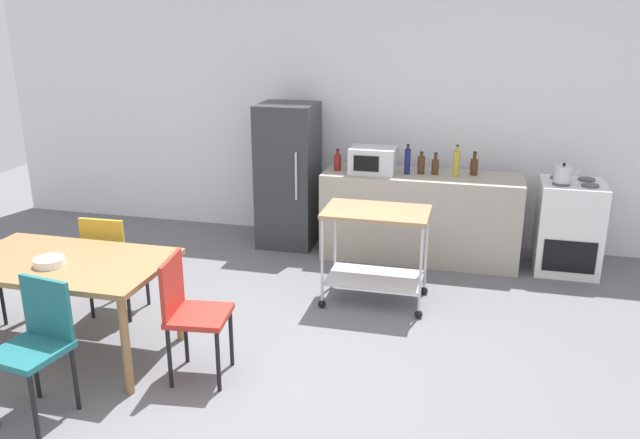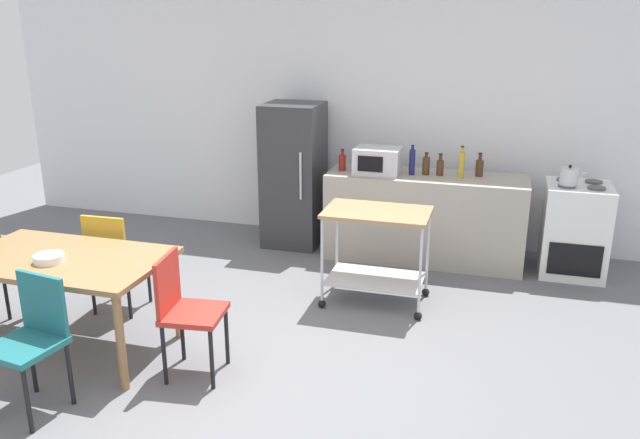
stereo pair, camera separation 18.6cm
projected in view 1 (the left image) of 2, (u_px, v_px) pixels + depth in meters
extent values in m
plane|color=slate|center=(254.00, 374.00, 4.60)|extent=(12.00, 12.00, 0.00)
cube|color=white|center=(348.00, 108.00, 7.10)|extent=(8.40, 0.12, 2.90)
cube|color=#A89E8E|center=(420.00, 216.00, 6.65)|extent=(2.00, 0.64, 0.90)
cube|color=olive|center=(64.00, 263.00, 4.67)|extent=(1.50, 0.90, 0.04)
cylinder|color=olive|center=(126.00, 346.00, 4.26)|extent=(0.06, 0.06, 0.71)
cylinder|color=olive|center=(25.00, 281.00, 5.30)|extent=(0.06, 0.06, 0.71)
cylinder|color=olive|center=(178.00, 298.00, 4.98)|extent=(0.06, 0.06, 0.71)
cube|color=#1E666B|center=(29.00, 352.00, 3.97)|extent=(0.46, 0.46, 0.04)
cube|color=#1E666B|center=(47.00, 308.00, 4.06)|extent=(0.38, 0.09, 0.40)
cylinder|color=black|center=(34.00, 407.00, 3.83)|extent=(0.03, 0.03, 0.45)
cylinder|color=black|center=(35.00, 368.00, 4.25)|extent=(0.03, 0.03, 0.45)
cylinder|color=black|center=(75.00, 379.00, 4.13)|extent=(0.03, 0.03, 0.45)
cylinder|color=black|center=(2.00, 300.00, 5.26)|extent=(0.03, 0.03, 0.45)
cube|color=gold|center=(117.00, 260.00, 5.43)|extent=(0.41, 0.41, 0.04)
cube|color=gold|center=(103.00, 243.00, 5.19)|extent=(0.38, 0.04, 0.40)
cylinder|color=black|center=(147.00, 281.00, 5.63)|extent=(0.03, 0.03, 0.45)
cylinder|color=black|center=(112.00, 278.00, 5.69)|extent=(0.03, 0.03, 0.45)
cylinder|color=black|center=(128.00, 297.00, 5.31)|extent=(0.03, 0.03, 0.45)
cylinder|color=black|center=(91.00, 293.00, 5.38)|extent=(0.03, 0.03, 0.45)
cube|color=#B72D23|center=(199.00, 316.00, 4.44)|extent=(0.44, 0.44, 0.04)
cube|color=#B72D23|center=(172.00, 285.00, 4.39)|extent=(0.07, 0.38, 0.40)
cylinder|color=black|center=(218.00, 361.00, 4.33)|extent=(0.03, 0.03, 0.45)
cylinder|color=black|center=(231.00, 337.00, 4.65)|extent=(0.03, 0.03, 0.45)
cylinder|color=black|center=(170.00, 358.00, 4.37)|extent=(0.03, 0.03, 0.45)
cylinder|color=black|center=(186.00, 334.00, 4.69)|extent=(0.03, 0.03, 0.45)
cube|color=white|center=(568.00, 227.00, 6.33)|extent=(0.60, 0.60, 0.90)
cube|color=black|center=(569.00, 257.00, 6.11)|extent=(0.48, 0.01, 0.32)
cylinder|color=#47474C|center=(561.00, 184.00, 6.11)|extent=(0.16, 0.16, 0.02)
cylinder|color=#47474C|center=(590.00, 185.00, 6.05)|extent=(0.16, 0.16, 0.02)
cylinder|color=#47474C|center=(559.00, 178.00, 6.33)|extent=(0.16, 0.16, 0.02)
cylinder|color=#47474C|center=(587.00, 179.00, 6.27)|extent=(0.16, 0.16, 0.02)
cube|color=#333338|center=(288.00, 175.00, 6.98)|extent=(0.60, 0.60, 1.55)
cylinder|color=silver|center=(296.00, 176.00, 6.62)|extent=(0.02, 0.02, 0.50)
cube|color=#A37A51|center=(377.00, 212.00, 5.51)|extent=(0.90, 0.56, 0.03)
cube|color=silver|center=(375.00, 278.00, 5.70)|extent=(0.83, 0.52, 0.02)
cylinder|color=silver|center=(322.00, 260.00, 5.50)|extent=(0.02, 0.02, 0.76)
sphere|color=black|center=(322.00, 304.00, 5.62)|extent=(0.07, 0.07, 0.07)
cylinder|color=silver|center=(421.00, 269.00, 5.30)|extent=(0.02, 0.02, 0.76)
sphere|color=black|center=(418.00, 314.00, 5.43)|extent=(0.07, 0.07, 0.07)
cylinder|color=silver|center=(335.00, 240.00, 5.96)|extent=(0.02, 0.02, 0.76)
sphere|color=black|center=(335.00, 282.00, 6.08)|extent=(0.07, 0.07, 0.07)
cylinder|color=silver|center=(426.00, 248.00, 5.76)|extent=(0.02, 0.02, 0.76)
sphere|color=black|center=(424.00, 291.00, 5.89)|extent=(0.07, 0.07, 0.07)
cylinder|color=maroon|center=(338.00, 163.00, 6.65)|extent=(0.07, 0.07, 0.16)
cylinder|color=maroon|center=(338.00, 153.00, 6.61)|extent=(0.03, 0.03, 0.05)
cylinder|color=black|center=(338.00, 150.00, 6.60)|extent=(0.04, 0.04, 0.01)
cube|color=silver|center=(373.00, 160.00, 6.54)|extent=(0.46, 0.34, 0.26)
cube|color=black|center=(366.00, 164.00, 6.39)|extent=(0.25, 0.01, 0.16)
cylinder|color=navy|center=(407.00, 162.00, 6.48)|extent=(0.06, 0.06, 0.26)
cylinder|color=navy|center=(408.00, 147.00, 6.44)|extent=(0.03, 0.03, 0.04)
cylinder|color=black|center=(408.00, 145.00, 6.43)|extent=(0.03, 0.03, 0.01)
cylinder|color=#4C2D19|center=(421.00, 165.00, 6.50)|extent=(0.07, 0.07, 0.18)
cylinder|color=#4C2D19|center=(422.00, 155.00, 6.47)|extent=(0.03, 0.03, 0.04)
cylinder|color=black|center=(422.00, 152.00, 6.46)|extent=(0.04, 0.04, 0.01)
cylinder|color=#4C2D19|center=(435.00, 167.00, 6.48)|extent=(0.07, 0.07, 0.15)
cylinder|color=#4C2D19|center=(436.00, 157.00, 6.45)|extent=(0.03, 0.03, 0.06)
cylinder|color=black|center=(436.00, 153.00, 6.44)|extent=(0.04, 0.04, 0.01)
cylinder|color=gold|center=(456.00, 164.00, 6.38)|extent=(0.07, 0.07, 0.26)
cylinder|color=gold|center=(457.00, 149.00, 6.33)|extent=(0.03, 0.03, 0.05)
cylinder|color=black|center=(458.00, 146.00, 6.32)|extent=(0.03, 0.03, 0.01)
cylinder|color=#4C2D19|center=(474.00, 167.00, 6.46)|extent=(0.08, 0.08, 0.16)
cylinder|color=#4C2D19|center=(475.00, 156.00, 6.43)|extent=(0.04, 0.04, 0.06)
cylinder|color=black|center=(475.00, 152.00, 6.42)|extent=(0.04, 0.04, 0.01)
cylinder|color=white|center=(49.00, 262.00, 4.56)|extent=(0.21, 0.21, 0.06)
cylinder|color=silver|center=(563.00, 174.00, 6.10)|extent=(0.17, 0.17, 0.16)
sphere|color=black|center=(564.00, 164.00, 6.07)|extent=(0.03, 0.03, 0.03)
cylinder|color=silver|center=(576.00, 172.00, 6.06)|extent=(0.08, 0.02, 0.07)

